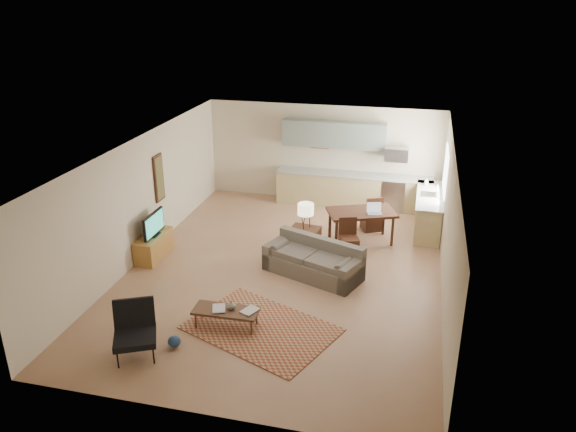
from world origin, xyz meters
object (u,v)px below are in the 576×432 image
(sofa, at_px, (313,259))
(console_table, at_px, (305,242))
(tv_credenza, at_px, (154,246))
(dining_table, at_px, (361,227))
(armchair, at_px, (135,333))
(coffee_table, at_px, (226,318))

(sofa, distance_m, console_table, 0.85)
(sofa, relative_size, tv_credenza, 1.86)
(sofa, relative_size, console_table, 2.96)
(tv_credenza, height_order, dining_table, dining_table)
(sofa, xyz_separation_m, console_table, (-0.33, 0.79, -0.01))
(dining_table, bearing_deg, armchair, -142.40)
(dining_table, bearing_deg, tv_credenza, -179.32)
(armchair, height_order, dining_table, armchair)
(sofa, height_order, console_table, sofa)
(coffee_table, bearing_deg, tv_credenza, 136.40)
(sofa, distance_m, coffee_table, 2.54)
(console_table, bearing_deg, armchair, -107.10)
(tv_credenza, bearing_deg, armchair, -68.45)
(dining_table, bearing_deg, console_table, -157.21)
(console_table, bearing_deg, coffee_table, -96.82)
(coffee_table, xyz_separation_m, console_table, (0.79, 3.05, 0.19))
(tv_credenza, height_order, console_table, console_table)
(dining_table, bearing_deg, sofa, -134.72)
(coffee_table, relative_size, console_table, 1.62)
(coffee_table, bearing_deg, console_table, 74.12)
(console_table, xyz_separation_m, dining_table, (1.10, 1.12, 0.03))
(armchair, distance_m, tv_credenza, 3.69)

